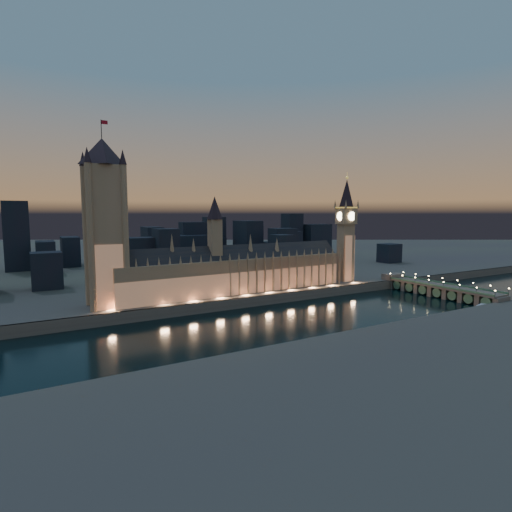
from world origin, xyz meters
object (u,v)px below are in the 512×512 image
elizabeth_tower (346,221)px  westminster_bridge (436,289)px  palace_of_westminster (237,270)px  victoria_tower (105,216)px  river_boat (481,310)px

elizabeth_tower → westminster_bridge: 100.27m
palace_of_westminster → victoria_tower: 110.25m
victoria_tower → river_boat: bearing=-26.3°
river_boat → elizabeth_tower: bearing=101.4°
palace_of_westminster → victoria_tower: victoria_tower is taller
palace_of_westminster → river_boat: bearing=-40.3°
palace_of_westminster → westminster_bridge: size_ratio=1.79×
victoria_tower → river_boat: victoria_tower is taller
westminster_bridge → palace_of_westminster: bearing=158.4°
palace_of_westminster → victoria_tower: bearing=179.9°
elizabeth_tower → river_boat: bearing=-78.6°
palace_of_westminster → victoria_tower: size_ratio=1.59×
elizabeth_tower → river_boat: size_ratio=2.57×
westminster_bridge → river_boat: westminster_bridge is taller
elizabeth_tower → palace_of_westminster: bearing=-179.9°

